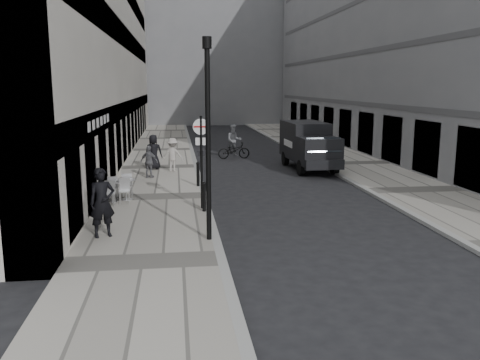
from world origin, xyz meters
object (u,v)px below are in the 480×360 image
object	(u,v)px
sign_post	(201,150)
lamppost	(208,130)
walking_man	(102,203)
cyclist	(234,145)
panel_van	(308,143)

from	to	relation	value
sign_post	lamppost	size ratio (longest dim) A/B	0.59
walking_man	cyclist	bearing A→B (deg)	49.40
walking_man	panel_van	xyz separation A→B (m)	(9.25, 11.80, 0.28)
walking_man	cyclist	xyz separation A→B (m)	(5.74, 16.29, -0.31)
sign_post	cyclist	xyz separation A→B (m)	(2.68, 13.16, -1.42)
walking_man	lamppost	world-z (taller)	lamppost
lamppost	cyclist	size ratio (longest dim) A/B	2.67
cyclist	panel_van	bearing A→B (deg)	-55.99
sign_post	walking_man	bearing A→B (deg)	-130.29
sign_post	cyclist	distance (m)	13.51
lamppost	cyclist	world-z (taller)	lamppost
panel_van	cyclist	size ratio (longest dim) A/B	2.54
lamppost	panel_van	bearing A→B (deg)	63.55
lamppost	cyclist	xyz separation A→B (m)	(2.68, 16.94, -2.44)
lamppost	cyclist	distance (m)	17.33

